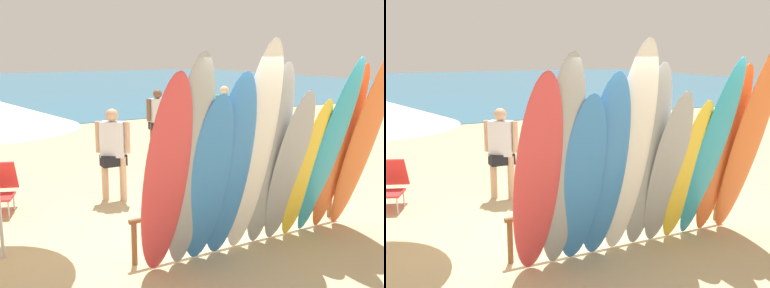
{
  "view_description": "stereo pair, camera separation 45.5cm",
  "coord_description": "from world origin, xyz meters",
  "views": [
    {
      "loc": [
        -3.6,
        -4.83,
        2.57
      ],
      "look_at": [
        0.0,
        1.47,
        1.07
      ],
      "focal_mm": 42.65,
      "sensor_mm": 36.0,
      "label": 1
    },
    {
      "loc": [
        -3.2,
        -5.04,
        2.57
      ],
      "look_at": [
        0.0,
        1.47,
        1.07
      ],
      "focal_mm": 42.65,
      "sensor_mm": 36.0,
      "label": 2
    }
  ],
  "objects": [
    {
      "name": "surfboard_orange_10",
      "position": [
        1.46,
        -0.7,
        1.38
      ],
      "size": [
        0.55,
        1.04,
        2.76
      ],
      "primitive_type": "ellipsoid",
      "rotation": [
        0.33,
        0.0,
        -0.09
      ],
      "color": "orange",
      "rests_on": "ground"
    },
    {
      "name": "beachgoer_strolling",
      "position": [
        1.25,
        5.36,
        0.94
      ],
      "size": [
        0.61,
        0.26,
        1.62
      ],
      "rotation": [
        0.0,
        0.0,
        0.06
      ],
      "color": "brown",
      "rests_on": "ground"
    },
    {
      "name": "surfboard_white_4",
      "position": [
        -0.31,
        -0.55,
        1.36
      ],
      "size": [
        0.57,
        0.83,
        2.72
      ],
      "primitive_type": "ellipsoid",
      "rotation": [
        0.27,
        0.0,
        -0.02
      ],
      "color": "white",
      "rests_on": "ground"
    },
    {
      "name": "beachgoer_near_rack",
      "position": [
        -1.0,
        2.45,
        0.93
      ],
      "size": [
        0.5,
        0.41,
        1.61
      ],
      "rotation": [
        0.0,
        0.0,
        5.64
      ],
      "color": "tan",
      "rests_on": "ground"
    },
    {
      "name": "surfboard_yellow_7",
      "position": [
        0.61,
        -0.52,
        1.0
      ],
      "size": [
        0.54,
        0.75,
        2.0
      ],
      "primitive_type": "ellipsoid",
      "rotation": [
        0.31,
        0.0,
        0.1
      ],
      "color": "yellow",
      "rests_on": "ground"
    },
    {
      "name": "surfboard_red_0",
      "position": [
        -1.5,
        -0.59,
        1.19
      ],
      "size": [
        0.54,
        0.78,
        2.39
      ],
      "primitive_type": "ellipsoid",
      "rotation": [
        0.29,
        0.0,
        -0.01
      ],
      "color": "#D13D42",
      "rests_on": "ground"
    },
    {
      "name": "surfboard_teal_8",
      "position": [
        0.91,
        -0.6,
        1.26
      ],
      "size": [
        0.54,
        0.96,
        2.51
      ],
      "primitive_type": "ellipsoid",
      "rotation": [
        0.33,
        0.0,
        0.08
      ],
      "color": "#289EC6",
      "rests_on": "ground"
    },
    {
      "name": "surfboard_rack",
      "position": [
        0.0,
        0.0,
        0.48
      ],
      "size": [
        3.41,
        0.07,
        0.59
      ],
      "color": "brown",
      "rests_on": "ground"
    },
    {
      "name": "beachgoer_by_water",
      "position": [
        2.76,
        4.67,
        0.98
      ],
      "size": [
        0.44,
        0.57,
        1.7
      ],
      "rotation": [
        0.0,
        0.0,
        2.11
      ],
      "color": "beige",
      "rests_on": "ground"
    },
    {
      "name": "surfboard_grey_5",
      "position": [
        0.0,
        -0.49,
        1.23
      ],
      "size": [
        0.53,
        0.73,
        2.45
      ],
      "primitive_type": "ellipsoid",
      "rotation": [
        0.25,
        0.0,
        -0.07
      ],
      "color": "#999EA3",
      "rests_on": "ground"
    },
    {
      "name": "ground",
      "position": [
        0.0,
        14.0,
        0.0
      ],
      "size": [
        60.0,
        60.0,
        0.0
      ],
      "primitive_type": "plane",
      "color": "tan"
    },
    {
      "name": "surfboard_blue_2",
      "position": [
        -0.95,
        -0.55,
        1.07
      ],
      "size": [
        0.58,
        0.8,
        2.15
      ],
      "primitive_type": "ellipsoid",
      "rotation": [
        0.31,
        0.0,
        -0.07
      ],
      "color": "#337AD1",
      "rests_on": "ground"
    },
    {
      "name": "surfboard_orange_9",
      "position": [
        1.21,
        -0.52,
        1.21
      ],
      "size": [
        0.62,
        0.79,
        2.42
      ],
      "primitive_type": "ellipsoid",
      "rotation": [
        0.27,
        0.0,
        0.1
      ],
      "color": "orange",
      "rests_on": "ground"
    },
    {
      "name": "surfboard_grey_1",
      "position": [
        -1.21,
        -0.59,
        1.29
      ],
      "size": [
        0.55,
        0.84,
        2.57
      ],
      "primitive_type": "ellipsoid",
      "rotation": [
        0.28,
        0.0,
        -0.09
      ],
      "color": "#999EA3",
      "rests_on": "ground"
    },
    {
      "name": "surfboard_blue_3",
      "position": [
        -0.65,
        -0.55,
        1.18
      ],
      "size": [
        0.61,
        0.82,
        2.37
      ],
      "primitive_type": "ellipsoid",
      "rotation": [
        0.29,
        0.0,
        -0.08
      ],
      "color": "#337AD1",
      "rests_on": "ground"
    },
    {
      "name": "surfboard_grey_6",
      "position": [
        0.27,
        -0.54,
        1.06
      ],
      "size": [
        0.53,
        0.8,
        2.12
      ],
      "primitive_type": "ellipsoid",
      "rotation": [
        0.32,
        0.0,
        -0.08
      ],
      "color": "#999EA3",
      "rests_on": "ground"
    }
  ]
}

